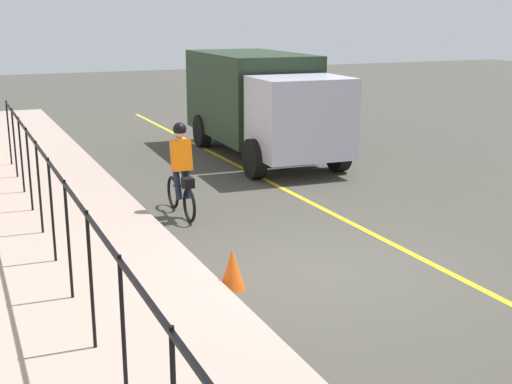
# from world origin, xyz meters

# --- Properties ---
(ground_plane) EXTENTS (80.00, 80.00, 0.00)m
(ground_plane) POSITION_xyz_m (0.00, 0.00, 0.00)
(ground_plane) COLOR #413F38
(lane_line_centre) EXTENTS (36.00, 0.12, 0.01)m
(lane_line_centre) POSITION_xyz_m (0.00, -1.60, 0.00)
(lane_line_centre) COLOR yellow
(lane_line_centre) RESTS_ON ground
(sidewalk) EXTENTS (40.00, 3.20, 0.15)m
(sidewalk) POSITION_xyz_m (0.00, 3.40, 0.07)
(sidewalk) COLOR #A28D82
(sidewalk) RESTS_ON ground
(iron_fence) EXTENTS (16.79, 0.04, 1.60)m
(iron_fence) POSITION_xyz_m (1.00, 3.80, 1.30)
(iron_fence) COLOR black
(iron_fence) RESTS_ON sidewalk
(cyclist_lead) EXTENTS (1.71, 0.36, 1.83)m
(cyclist_lead) POSITION_xyz_m (3.75, 1.14, 0.91)
(cyclist_lead) COLOR black
(cyclist_lead) RESTS_ON ground
(box_truck_background) EXTENTS (6.82, 2.81, 2.78)m
(box_truck_background) POSITION_xyz_m (8.49, -2.66, 1.55)
(box_truck_background) COLOR #203221
(box_truck_background) RESTS_ON ground
(traffic_cone_near) EXTENTS (0.36, 0.36, 0.59)m
(traffic_cone_near) POSITION_xyz_m (-0.00, 1.61, 0.30)
(traffic_cone_near) COLOR #EE5714
(traffic_cone_near) RESTS_ON ground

